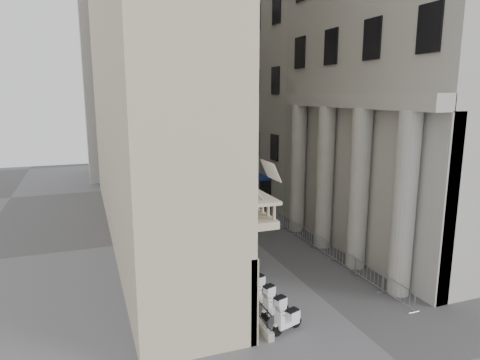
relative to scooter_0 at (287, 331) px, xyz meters
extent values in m
cube|color=beige|center=(-4.27, 17.42, 17.00)|extent=(5.00, 36.00, 34.00)
cube|color=#ACA9A2|center=(3.23, 43.42, 15.00)|extent=(22.00, 10.00, 30.00)
cylinder|color=white|center=(-1.67, 14.11, 1.02)|extent=(0.06, 0.06, 2.05)
cylinder|color=white|center=(0.94, 14.11, 1.02)|extent=(0.06, 0.06, 2.05)
cylinder|color=white|center=(-1.67, 16.72, 1.02)|extent=(0.06, 0.06, 2.05)
cylinder|color=white|center=(0.94, 16.72, 1.02)|extent=(0.06, 0.06, 2.05)
cube|color=silver|center=(-0.37, 15.42, 2.10)|extent=(2.79, 2.79, 0.11)
cone|color=silver|center=(-0.37, 15.42, 2.56)|extent=(3.72, 3.72, 0.93)
cylinder|color=gray|center=(-0.97, 20.91, 4.59)|extent=(0.16, 0.16, 9.17)
cylinder|color=gray|center=(0.34, 21.32, 9.17)|extent=(2.66, 0.94, 0.12)
cube|color=gray|center=(1.55, 21.70, 9.11)|extent=(0.62, 0.41, 0.17)
cube|color=black|center=(-0.79, 17.00, 0.99)|extent=(0.49, 0.97, 1.98)
cube|color=#19E54C|center=(-0.64, 16.96, 1.21)|extent=(0.20, 0.70, 1.10)
imported|color=#0E0D37|center=(2.96, 27.21, 0.83)|extent=(0.70, 0.57, 1.67)
imported|color=black|center=(5.26, 31.19, 0.82)|extent=(0.95, 0.83, 1.65)
imported|color=black|center=(1.23, 28.80, 0.99)|extent=(1.14, 0.99, 1.98)
camera|label=1|loc=(-8.29, -16.17, 10.77)|focal=32.00mm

